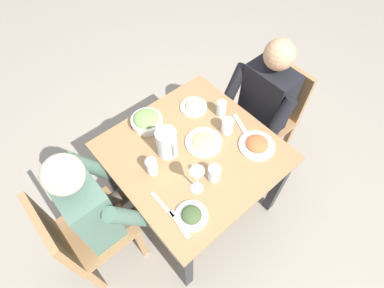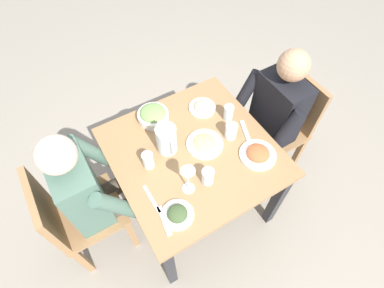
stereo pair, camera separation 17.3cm
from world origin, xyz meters
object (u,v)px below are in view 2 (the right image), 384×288
Objects in this scene: plate_dolmas at (177,214)px; water_glass_near_left at (231,131)px; plate_rice_curry at (258,154)px; water_glass_far_left at (229,113)px; chair_near at (74,215)px; salt_shaker at (191,170)px; salad_bowl at (153,115)px; water_glass_near_right at (148,160)px; water_pitcher at (167,139)px; diner_near at (100,189)px; chair_far at (283,122)px; plate_beans at (202,107)px; water_glass_by_pitcher at (208,176)px; dining_table at (193,161)px; diner_far at (266,121)px; plate_fries at (204,143)px; wine_glass at (188,176)px.

water_glass_near_left is (-0.28, 0.53, 0.03)m from plate_dolmas.
water_glass_far_left is at bearing 177.71° from plate_rice_curry.
salt_shaker is at bearing 72.31° from chair_near.
chair_near is 4.49× the size of salad_bowl.
chair_near reaches higher than water_glass_near_right.
water_glass_near_right is at bearing 178.65° from plate_dolmas.
water_glass_near_left is at bearing 43.33° from salad_bowl.
diner_near is at bearing -90.54° from water_pitcher.
salt_shaker is at bearing -61.25° from water_glass_far_left.
chair_near and chair_far have the same top height.
chair_far is 0.75× the size of diner_near.
plate_rice_curry is 1.24× the size of plate_beans.
water_glass_near_left is at bearing -87.35° from chair_far.
plate_rice_curry is 0.60m from plate_dolmas.
chair_far reaches higher than water_glass_by_pitcher.
chair_far is (0.10, 1.56, 0.00)m from chair_near.
water_glass_near_right is (-0.35, 0.01, 0.04)m from plate_dolmas.
water_glass_by_pitcher reaches higher than plate_beans.
diner_far is at bearing 89.84° from dining_table.
diner_near reaches higher than water_glass_by_pitcher.
salad_bowl is at bearing -144.70° from plate_rice_curry.
dining_table is 0.26m from water_pitcher.
plate_fries is 0.36m from water_glass_near_right.
diner_far is 6.03× the size of wine_glass.
water_glass_near_right is at bearing -154.19° from wine_glass.
chair_far is at bearing 115.70° from plate_rice_curry.
diner_near is at bearing -99.78° from water_glass_near_right.
water_glass_near_right is at bearing -84.53° from water_glass_far_left.
chair_near reaches higher than water_glass_near_left.
water_glass_near_left is at bearing 113.56° from wine_glass.
water_glass_by_pitcher is (0.19, -0.29, -0.00)m from water_glass_near_left.
water_glass_by_pitcher is (0.47, -0.26, 0.03)m from plate_beans.
diner_far is 0.86m from water_glass_near_right.
salt_shaker is (-0.18, 0.19, 0.01)m from plate_dolmas.
water_glass_near_right reaches higher than plate_fries.
salt_shaker is (0.23, -0.41, -0.03)m from water_glass_far_left.
dining_table is 9.50× the size of water_glass_by_pitcher.
plate_rice_curry reaches higher than plate_beans.
plate_beans is 0.29m from water_glass_near_left.
chair_far is at bearing 85.89° from diner_near.
chair_near is 4.52× the size of wine_glass.
diner_near is 0.85m from water_glass_near_left.
water_pitcher is at bearing -88.88° from water_glass_far_left.
plate_rice_curry is 2.01× the size of water_glass_far_left.
salt_shaker is at bearing -73.80° from water_glass_near_left.
plate_fries is 2.26× the size of water_glass_by_pitcher.
chair_near reaches higher than salt_shaker.
diner_near reaches higher than plate_fries.
plate_fries is at bearing 131.25° from wine_glass.
dining_table is 4.20× the size of plate_fries.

